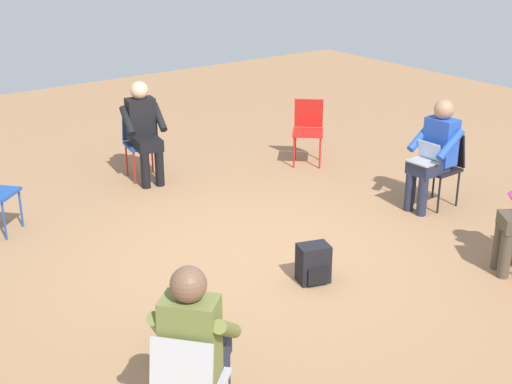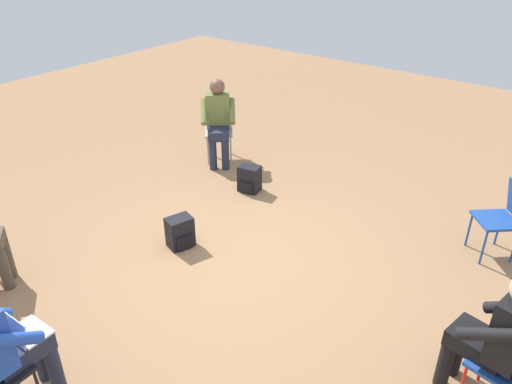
{
  "view_description": "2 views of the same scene",
  "coord_description": "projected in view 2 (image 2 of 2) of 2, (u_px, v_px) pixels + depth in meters",
  "views": [
    {
      "loc": [
        5.02,
        -3.73,
        3.13
      ],
      "look_at": [
        0.02,
        -0.05,
        0.7
      ],
      "focal_mm": 50.0,
      "sensor_mm": 36.0,
      "label": 1
    },
    {
      "loc": [
        -2.82,
        3.24,
        3.26
      ],
      "look_at": [
        -0.21,
        -0.13,
        0.89
      ],
      "focal_mm": 35.0,
      "sensor_mm": 36.0,
      "label": 2
    }
  ],
  "objects": [
    {
      "name": "backpack_near_laptop_user",
      "position": [
        250.0,
        180.0,
        6.68
      ],
      "size": [
        0.31,
        0.28,
        0.36
      ],
      "rotation": [
        0.0,
        0.0,
        3.34
      ],
      "color": "black",
      "rests_on": "ground"
    },
    {
      "name": "chair_southwest",
      "position": [
        504.0,
        215.0,
        5.26
      ],
      "size": [
        0.59,
        0.58,
        0.85
      ],
      "rotation": [
        0.0,
        0.0,
        -0.83
      ],
      "color": "#1E4799",
      "rests_on": "ground"
    },
    {
      "name": "person_with_laptop",
      "position": [
        1.0,
        338.0,
        3.46
      ],
      "size": [
        0.5,
        0.53,
        1.24
      ],
      "rotation": [
        0.0,
        0.0,
        3.18
      ],
      "color": "#23283D",
      "rests_on": "ground"
    },
    {
      "name": "chair_southeast",
      "position": [
        219.0,
        126.0,
        7.46
      ],
      "size": [
        0.58,
        0.59,
        0.85
      ],
      "rotation": [
        0.0,
        0.0,
        0.71
      ],
      "color": "#B7B7BC",
      "rests_on": "ground"
    },
    {
      "name": "person_in_black",
      "position": [
        498.0,
        332.0,
        3.51
      ],
      "size": [
        0.56,
        0.55,
        1.24
      ],
      "rotation": [
        0.0,
        0.0,
        -1.75
      ],
      "color": "black",
      "rests_on": "ground"
    },
    {
      "name": "ground_plane",
      "position": [
        234.0,
        263.0,
        5.34
      ],
      "size": [
        16.46,
        16.46,
        0.0
      ],
      "primitive_type": "plane",
      "color": "#99704C"
    },
    {
      "name": "backpack_by_empty_chair",
      "position": [
        180.0,
        234.0,
        5.55
      ],
      "size": [
        0.3,
        0.33,
        0.36
      ],
      "rotation": [
        0.0,
        0.0,
        4.41
      ],
      "color": "black",
      "rests_on": "ground"
    },
    {
      "name": "person_in_olive",
      "position": [
        218.0,
        118.0,
        7.22
      ],
      "size": [
        0.63,
        0.63,
        1.24
      ],
      "rotation": [
        0.0,
        0.0,
        0.71
      ],
      "color": "#23283D",
      "rests_on": "ground"
    }
  ]
}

